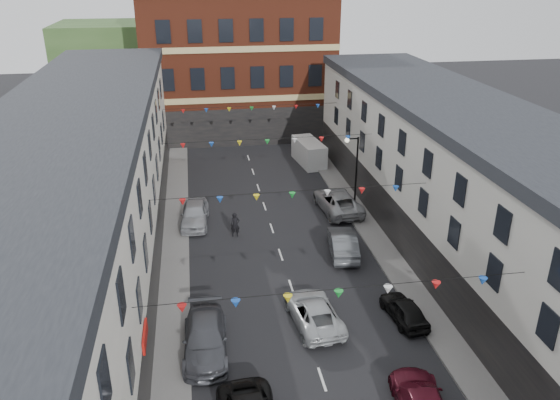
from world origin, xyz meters
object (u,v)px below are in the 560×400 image
moving_car (314,312)px  car_left_d (205,338)px  street_lamp (354,164)px  white_van (309,152)px  car_right_f (338,201)px  car_right_e (343,243)px  pedestrian (235,225)px  car_left_e (195,214)px  car_right_d (404,310)px

moving_car → car_left_d: bearing=8.0°
street_lamp → white_van: 11.83m
car_left_d → car_right_f: car_right_f is taller
car_right_e → moving_car: 8.01m
pedestrian → car_left_d: bearing=-101.2°
car_right_f → moving_car: car_right_f is taller
street_lamp → moving_car: (-6.00, -13.67, -3.21)m
car_right_e → street_lamp: bearing=-102.8°
street_lamp → car_right_f: size_ratio=1.02×
street_lamp → car_left_e: (-12.05, -0.37, -3.08)m
car_right_f → white_van: size_ratio=1.16×
car_right_f → car_right_d: bearing=84.9°
car_right_d → car_right_f: bearing=-96.3°
car_left_e → pedestrian: size_ratio=2.72×
car_left_d → car_right_f: (10.75, 15.31, 0.04)m
street_lamp → car_right_e: size_ratio=1.26×
car_left_d → moving_car: 5.96m
car_right_d → pedestrian: bearing=-60.4°
car_right_e → white_van: bearing=-86.9°
car_left_e → moving_car: car_left_e is taller
white_van → pedestrian: white_van is taller
white_van → moving_car: bearing=-108.7°
car_left_d → car_right_d: size_ratio=1.42×
car_right_d → car_left_e: bearing=-57.7°
car_left_d → white_van: white_van is taller
car_right_f → pedestrian: 8.76m
car_left_d → car_right_e: bearing=45.1°
car_left_d → moving_car: car_left_d is taller
car_left_e → pedestrian: 3.70m
car_right_f → pedestrian: bearing=15.5°
car_right_d → moving_car: moving_car is taller
car_right_f → street_lamp: bearing=163.1°
street_lamp → white_van: street_lamp is taller
car_left_d → car_left_e: 14.72m
car_right_d → white_van: (0.18, 25.62, 0.48)m
street_lamp → moving_car: 15.27m
car_left_d → pedestrian: 12.53m
car_right_d → car_right_e: bearing=-86.2°
car_right_f → moving_car: size_ratio=1.18×
car_right_e → moving_car: bearing=71.7°
car_left_e → white_van: bearing=51.7°
street_lamp → car_left_d: bearing=-128.0°
car_right_d → moving_car: (-4.87, 0.50, 0.06)m
car_left_d → street_lamp: bearing=54.4°
car_right_d → moving_car: size_ratio=0.75×
car_right_e → car_right_f: 6.86m
car_left_d → car_right_f: size_ratio=0.91×
moving_car → pedestrian: 11.34m
car_left_d → moving_car: (5.79, 1.41, -0.08)m
car_left_e → car_right_e: car_left_e is taller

